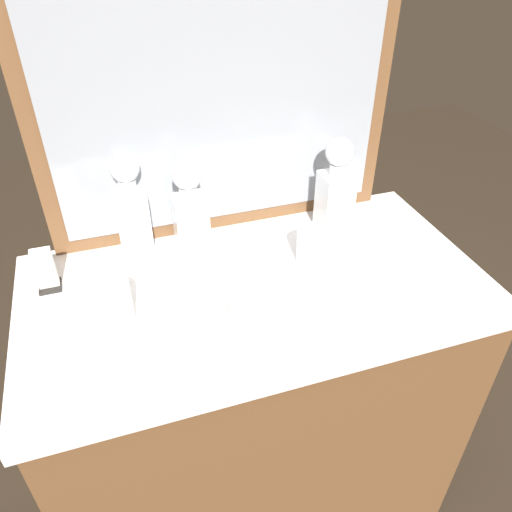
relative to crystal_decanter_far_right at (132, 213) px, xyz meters
name	(u,v)px	position (x,y,z in m)	size (l,w,h in m)	color
ground_plane	(256,483)	(0.25, -0.23, -1.00)	(6.00, 6.00, 0.00)	#2D2319
dresser	(256,401)	(0.25, -0.23, -0.55)	(1.10, 0.59, 0.89)	brown
dresser_mirror	(220,107)	(0.25, 0.04, 0.23)	(0.91, 0.03, 0.67)	brown
crystal_decanter_far_right	(132,213)	(0.00, 0.00, 0.00)	(0.08, 0.08, 0.27)	white
crystal_decanter_left	(335,195)	(0.52, -0.07, 0.00)	(0.08, 0.08, 0.27)	white
crystal_decanter_front	(191,219)	(0.13, -0.06, 0.00)	(0.08, 0.08, 0.26)	white
crystal_tumbler_left	(314,247)	(0.41, -0.19, -0.07)	(0.09, 0.09, 0.09)	white
crystal_tumbler_far_right	(112,307)	(-0.08, -0.27, -0.06)	(0.09, 0.09, 0.11)	white
silver_brush_rear	(265,303)	(0.24, -0.32, -0.10)	(0.17, 0.07, 0.02)	#B7A88C
napkin_holder	(46,272)	(-0.22, -0.10, -0.06)	(0.05, 0.05, 0.11)	black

